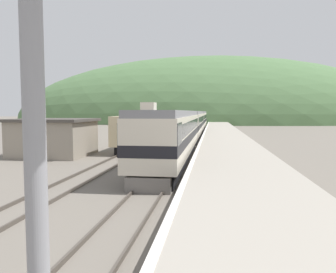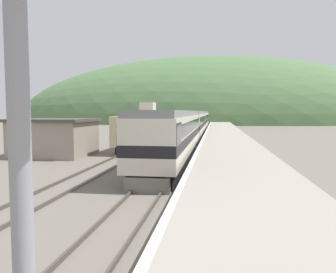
# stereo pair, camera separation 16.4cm
# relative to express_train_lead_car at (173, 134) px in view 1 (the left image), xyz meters

# --- Properties ---
(track_main) EXTENTS (1.52, 180.00, 0.16)m
(track_main) POSITION_rel_express_train_lead_car_xyz_m (0.00, 42.99, -2.08)
(track_main) COLOR #4C443D
(track_main) RESTS_ON ground
(track_siding) EXTENTS (1.52, 180.00, 0.16)m
(track_siding) POSITION_rel_express_train_lead_car_xyz_m (-4.44, 42.99, -2.08)
(track_siding) COLOR #4C443D
(track_siding) RESTS_ON ground
(platform) EXTENTS (5.26, 140.00, 1.06)m
(platform) POSITION_rel_express_train_lead_car_xyz_m (4.41, 22.99, -1.64)
(platform) COLOR #9E9689
(platform) RESTS_ON ground
(distant_hills) EXTENTS (145.63, 65.53, 47.79)m
(distant_hills) POSITION_rel_express_train_lead_car_xyz_m (0.00, 97.95, -2.16)
(distant_hills) COLOR #517547
(distant_hills) RESTS_ON ground
(station_shed) EXTENTS (6.50, 6.15, 3.26)m
(station_shed) POSITION_rel_express_train_lead_car_xyz_m (-10.80, 1.98, -0.51)
(station_shed) COLOR gray
(station_shed) RESTS_ON ground
(express_train_lead_car) EXTENTS (2.87, 20.86, 4.32)m
(express_train_lead_car) POSITION_rel_express_train_lead_car_xyz_m (0.00, 0.00, 0.00)
(express_train_lead_car) COLOR black
(express_train_lead_car) RESTS_ON ground
(carriage_second) EXTENTS (2.86, 22.54, 3.96)m
(carriage_second) POSITION_rel_express_train_lead_car_xyz_m (0.00, 22.81, -0.01)
(carriage_second) COLOR black
(carriage_second) RESTS_ON ground
(carriage_third) EXTENTS (2.86, 22.54, 3.96)m
(carriage_third) POSITION_rel_express_train_lead_car_xyz_m (0.00, 46.23, -0.01)
(carriage_third) COLOR black
(carriage_third) RESTS_ON ground
(siding_train) EXTENTS (2.90, 44.48, 3.46)m
(siding_train) POSITION_rel_express_train_lead_car_xyz_m (-4.44, 24.32, -0.37)
(siding_train) COLOR black
(siding_train) RESTS_ON ground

